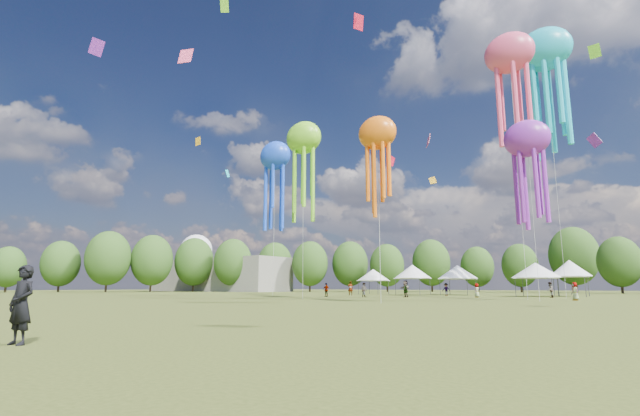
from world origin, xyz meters
The scene contains 10 objects.
ground centered at (0.00, 0.00, 0.00)m, with size 300.00×300.00×0.00m, color #384416.
observer_main centered at (6.76, -3.32, 0.83)m, with size 0.60×0.40×1.65m, color black.
spectator_near centered at (-9.00, 37.79, 0.81)m, with size 0.79×0.61×1.62m, color gray.
spectators_far centered at (-2.89, 44.06, 0.87)m, with size 29.16×14.22×1.93m.
festival_tents centered at (-3.43, 55.77, 3.24)m, with size 32.16×11.13×4.41m.
show_kites centered at (0.82, 39.04, 19.75)m, with size 38.48×28.41×30.75m.
small_kites centered at (-0.33, 41.90, 28.04)m, with size 76.31×62.69×42.29m.
treeline centered at (-3.87, 62.51, 6.54)m, with size 201.57×95.24×13.43m.
hangar centered at (-72.00, 72.00, 4.00)m, with size 40.00×12.00×8.00m, color gray.
radome centered at (-88.00, 78.00, 9.99)m, with size 9.00×9.00×16.00m.
Camera 1 is at (17.59, -7.59, 1.20)m, focal length 25.62 mm.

